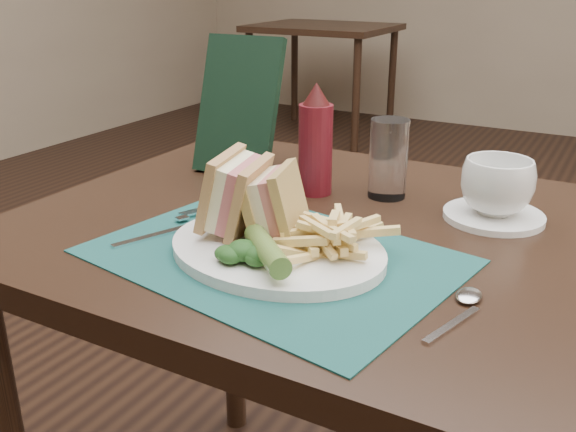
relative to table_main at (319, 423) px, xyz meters
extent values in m
plane|color=black|center=(0.00, 0.50, -0.38)|extent=(7.00, 7.00, 0.00)
plane|color=gray|center=(0.00, 4.00, -0.38)|extent=(6.00, 0.00, 6.00)
cube|color=#164844|center=(0.00, -0.15, 0.38)|extent=(0.51, 0.40, 0.00)
cylinder|color=#4E702A|center=(0.03, -0.21, 0.41)|extent=(0.11, 0.10, 0.03)
cylinder|color=white|center=(0.22, 0.13, 0.38)|extent=(0.15, 0.15, 0.01)
imported|color=white|center=(0.22, 0.13, 0.43)|extent=(0.15, 0.15, 0.08)
cylinder|color=silver|center=(0.04, 0.15, 0.44)|extent=(0.07, 0.07, 0.13)
cube|color=black|center=(-0.25, 0.15, 0.50)|extent=(0.16, 0.10, 0.24)
camera|label=1|loc=(0.39, -0.81, 0.73)|focal=40.00mm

